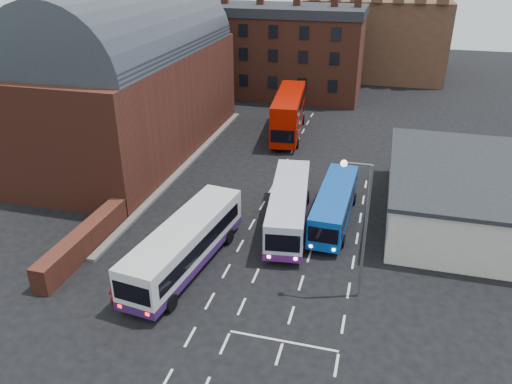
% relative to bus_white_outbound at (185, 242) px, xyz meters
% --- Properties ---
extents(ground, '(180.00, 180.00, 0.00)m').
position_rel_bus_white_outbound_xyz_m(ground, '(2.69, -2.18, -1.92)').
color(ground, black).
extents(railway_station, '(12.00, 28.00, 16.00)m').
position_rel_bus_white_outbound_xyz_m(railway_station, '(-12.81, 18.82, 5.72)').
color(railway_station, '#602B1E').
rests_on(railway_station, ground).
extents(forecourt_wall, '(1.20, 10.00, 1.80)m').
position_rel_bus_white_outbound_xyz_m(forecourt_wall, '(-7.51, -0.18, -1.02)').
color(forecourt_wall, '#602B1E').
rests_on(forecourt_wall, ground).
extents(cream_building, '(10.40, 16.40, 4.25)m').
position_rel_bus_white_outbound_xyz_m(cream_building, '(17.69, 11.82, 0.24)').
color(cream_building, beige).
rests_on(cream_building, ground).
extents(brick_terrace, '(22.00, 10.00, 11.00)m').
position_rel_bus_white_outbound_xyz_m(brick_terrace, '(-3.31, 43.82, 3.58)').
color(brick_terrace, brown).
rests_on(brick_terrace, ground).
extents(castle_keep, '(22.00, 22.00, 12.00)m').
position_rel_bus_white_outbound_xyz_m(castle_keep, '(8.69, 63.82, 4.08)').
color(castle_keep, brown).
rests_on(castle_keep, ground).
extents(bus_white_outbound, '(4.18, 12.15, 3.25)m').
position_rel_bus_white_outbound_xyz_m(bus_white_outbound, '(0.00, 0.00, 0.00)').
color(bus_white_outbound, silver).
rests_on(bus_white_outbound, ground).
extents(bus_white_inbound, '(4.04, 11.63, 3.11)m').
position_rel_bus_white_outbound_xyz_m(bus_white_inbound, '(5.43, 7.10, -0.08)').
color(bus_white_inbound, '#B6B8CF').
rests_on(bus_white_inbound, ground).
extents(bus_blue, '(2.82, 10.28, 2.78)m').
position_rel_bus_white_outbound_xyz_m(bus_blue, '(8.69, 8.54, -0.27)').
color(bus_blue, '#0B43A1').
rests_on(bus_blue, ground).
extents(bus_red_double, '(3.96, 12.22, 4.80)m').
position_rel_bus_white_outbound_xyz_m(bus_red_double, '(1.26, 27.22, 0.64)').
color(bus_red_double, '#A30D00').
rests_on(bus_red_double, ground).
extents(street_lamp, '(1.80, 0.39, 8.82)m').
position_rel_bus_white_outbound_xyz_m(street_lamp, '(10.98, -0.15, 3.41)').
color(street_lamp, slate).
rests_on(street_lamp, ground).
extents(pedestrian_red, '(0.57, 0.40, 1.48)m').
position_rel_bus_white_outbound_xyz_m(pedestrian_red, '(-2.57, -4.95, -1.18)').
color(pedestrian_red, maroon).
rests_on(pedestrian_red, ground).
extents(pedestrian_beige, '(0.91, 0.78, 1.62)m').
position_rel_bus_white_outbound_xyz_m(pedestrian_beige, '(-1.82, -4.53, -1.10)').
color(pedestrian_beige, tan).
rests_on(pedestrian_beige, ground).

